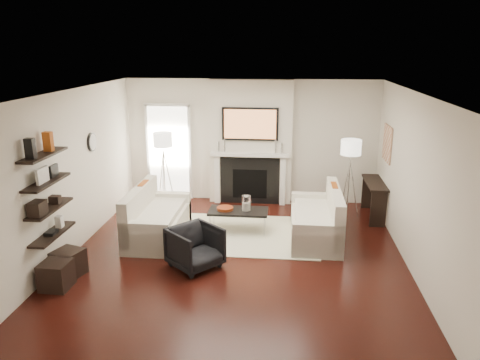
# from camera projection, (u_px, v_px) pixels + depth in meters

# --- Properties ---
(room_envelope) EXTENTS (6.00, 6.00, 6.00)m
(room_envelope) POSITION_uv_depth(u_px,v_px,m) (236.00, 178.00, 7.42)
(room_envelope) COLOR black
(room_envelope) RESTS_ON ground
(chimney_breast) EXTENTS (1.80, 0.25, 2.70)m
(chimney_breast) POSITION_uv_depth(u_px,v_px,m) (251.00, 142.00, 10.17)
(chimney_breast) COLOR silver
(chimney_breast) RESTS_ON floor
(fireplace_surround) EXTENTS (1.30, 0.02, 1.04)m
(fireplace_surround) POSITION_uv_depth(u_px,v_px,m) (250.00, 181.00, 10.27)
(fireplace_surround) COLOR black
(fireplace_surround) RESTS_ON floor
(firebox) EXTENTS (0.75, 0.02, 0.65)m
(firebox) POSITION_uv_depth(u_px,v_px,m) (250.00, 184.00, 10.29)
(firebox) COLOR black
(firebox) RESTS_ON floor
(mantel_pilaster_l) EXTENTS (0.12, 0.08, 1.10)m
(mantel_pilaster_l) POSITION_uv_depth(u_px,v_px,m) (217.00, 179.00, 10.31)
(mantel_pilaster_l) COLOR white
(mantel_pilaster_l) RESTS_ON floor
(mantel_pilaster_r) EXTENTS (0.12, 0.08, 1.10)m
(mantel_pilaster_r) POSITION_uv_depth(u_px,v_px,m) (283.00, 181.00, 10.17)
(mantel_pilaster_r) COLOR white
(mantel_pilaster_r) RESTS_ON floor
(mantel_shelf) EXTENTS (1.70, 0.18, 0.07)m
(mantel_shelf) POSITION_uv_depth(u_px,v_px,m) (250.00, 155.00, 10.06)
(mantel_shelf) COLOR white
(mantel_shelf) RESTS_ON chimney_breast
(tv_body) EXTENTS (1.20, 0.06, 0.70)m
(tv_body) POSITION_uv_depth(u_px,v_px,m) (250.00, 124.00, 9.90)
(tv_body) COLOR black
(tv_body) RESTS_ON chimney_breast
(tv_screen) EXTENTS (1.10, 0.00, 0.62)m
(tv_screen) POSITION_uv_depth(u_px,v_px,m) (250.00, 124.00, 9.87)
(tv_screen) COLOR #BF723F
(tv_screen) RESTS_ON tv_body
(candlestick_l_tall) EXTENTS (0.04, 0.04, 0.30)m
(candlestick_l_tall) POSITION_uv_depth(u_px,v_px,m) (225.00, 146.00, 10.07)
(candlestick_l_tall) COLOR silver
(candlestick_l_tall) RESTS_ON mantel_shelf
(candlestick_l_short) EXTENTS (0.04, 0.04, 0.24)m
(candlestick_l_short) POSITION_uv_depth(u_px,v_px,m) (219.00, 147.00, 10.09)
(candlestick_l_short) COLOR silver
(candlestick_l_short) RESTS_ON mantel_shelf
(candlestick_r_tall) EXTENTS (0.04, 0.04, 0.30)m
(candlestick_r_tall) POSITION_uv_depth(u_px,v_px,m) (276.00, 147.00, 9.96)
(candlestick_r_tall) COLOR silver
(candlestick_r_tall) RESTS_ON mantel_shelf
(candlestick_r_short) EXTENTS (0.04, 0.04, 0.24)m
(candlestick_r_short) POSITION_uv_depth(u_px,v_px,m) (282.00, 148.00, 9.96)
(candlestick_r_short) COLOR silver
(candlestick_r_short) RESTS_ON mantel_shelf
(hallway_panel) EXTENTS (0.90, 0.02, 2.10)m
(hallway_panel) POSITION_uv_depth(u_px,v_px,m) (169.00, 153.00, 10.53)
(hallway_panel) COLOR white
(hallway_panel) RESTS_ON floor
(door_trim_l) EXTENTS (0.06, 0.06, 2.16)m
(door_trim_l) POSITION_uv_depth(u_px,v_px,m) (148.00, 153.00, 10.56)
(door_trim_l) COLOR white
(door_trim_l) RESTS_ON floor
(door_trim_r) EXTENTS (0.06, 0.06, 2.16)m
(door_trim_r) POSITION_uv_depth(u_px,v_px,m) (190.00, 154.00, 10.47)
(door_trim_r) COLOR white
(door_trim_r) RESTS_ON floor
(door_trim_top) EXTENTS (1.02, 0.06, 0.06)m
(door_trim_top) POSITION_uv_depth(u_px,v_px,m) (167.00, 105.00, 10.22)
(door_trim_top) COLOR white
(door_trim_top) RESTS_ON wall_back
(rug) EXTENTS (2.60, 2.00, 0.01)m
(rug) POSITION_uv_depth(u_px,v_px,m) (247.00, 234.00, 8.68)
(rug) COLOR beige
(rug) RESTS_ON floor
(loveseat_left_base) EXTENTS (0.85, 1.80, 0.42)m
(loveseat_left_base) POSITION_uv_depth(u_px,v_px,m) (158.00, 226.00, 8.53)
(loveseat_left_base) COLOR beige
(loveseat_left_base) RESTS_ON floor
(loveseat_left_back) EXTENTS (0.18, 1.80, 0.80)m
(loveseat_left_back) POSITION_uv_depth(u_px,v_px,m) (140.00, 209.00, 8.47)
(loveseat_left_back) COLOR beige
(loveseat_left_back) RESTS_ON floor
(loveseat_left_arm_n) EXTENTS (0.85, 0.18, 0.60)m
(loveseat_left_arm_n) POSITION_uv_depth(u_px,v_px,m) (145.00, 239.00, 7.73)
(loveseat_left_arm_n) COLOR beige
(loveseat_left_arm_n) RESTS_ON floor
(loveseat_left_arm_s) EXTENTS (0.85, 0.18, 0.60)m
(loveseat_left_arm_s) POSITION_uv_depth(u_px,v_px,m) (169.00, 207.00, 9.28)
(loveseat_left_arm_s) COLOR beige
(loveseat_left_arm_s) RESTS_ON floor
(loveseat_left_cushion) EXTENTS (0.63, 1.44, 0.10)m
(loveseat_left_cushion) POSITION_uv_depth(u_px,v_px,m) (160.00, 213.00, 8.45)
(loveseat_left_cushion) COLOR beige
(loveseat_left_cushion) RESTS_ON loveseat_left_base
(pillow_left_orange) EXTENTS (0.10, 0.42, 0.42)m
(pillow_left_orange) POSITION_uv_depth(u_px,v_px,m) (144.00, 193.00, 8.70)
(pillow_left_orange) COLOR #9C4713
(pillow_left_orange) RESTS_ON loveseat_left_cushion
(pillow_left_charcoal) EXTENTS (0.10, 0.40, 0.40)m
(pillow_left_charcoal) POSITION_uv_depth(u_px,v_px,m) (134.00, 204.00, 8.13)
(pillow_left_charcoal) COLOR black
(pillow_left_charcoal) RESTS_ON loveseat_left_cushion
(loveseat_right_base) EXTENTS (0.85, 1.80, 0.42)m
(loveseat_right_base) POSITION_uv_depth(u_px,v_px,m) (315.00, 227.00, 8.46)
(loveseat_right_base) COLOR beige
(loveseat_right_base) RESTS_ON floor
(loveseat_right_back) EXTENTS (0.18, 1.80, 0.80)m
(loveseat_right_back) POSITION_uv_depth(u_px,v_px,m) (335.00, 212.00, 8.34)
(loveseat_right_back) COLOR beige
(loveseat_right_back) RESTS_ON floor
(loveseat_right_arm_n) EXTENTS (0.85, 0.18, 0.60)m
(loveseat_right_arm_n) POSITION_uv_depth(u_px,v_px,m) (318.00, 241.00, 7.66)
(loveseat_right_arm_n) COLOR beige
(loveseat_right_arm_n) RESTS_ON floor
(loveseat_right_arm_s) EXTENTS (0.85, 0.18, 0.60)m
(loveseat_right_arm_s) POSITION_uv_depth(u_px,v_px,m) (313.00, 208.00, 9.21)
(loveseat_right_arm_s) COLOR beige
(loveseat_right_arm_s) RESTS_ON floor
(loveseat_right_cushion) EXTENTS (0.63, 1.44, 0.10)m
(loveseat_right_cushion) POSITION_uv_depth(u_px,v_px,m) (313.00, 214.00, 8.40)
(loveseat_right_cushion) COLOR beige
(loveseat_right_cushion) RESTS_ON loveseat_right_base
(pillow_right_orange) EXTENTS (0.10, 0.42, 0.42)m
(pillow_right_orange) POSITION_uv_depth(u_px,v_px,m) (334.00, 196.00, 8.57)
(pillow_right_orange) COLOR #9C4713
(pillow_right_orange) RESTS_ON loveseat_right_cushion
(pillow_right_charcoal) EXTENTS (0.10, 0.40, 0.40)m
(pillow_right_charcoal) POSITION_uv_depth(u_px,v_px,m) (337.00, 207.00, 8.00)
(pillow_right_charcoal) COLOR black
(pillow_right_charcoal) RESTS_ON loveseat_right_cushion
(coffee_table) EXTENTS (1.10, 0.55, 0.04)m
(coffee_table) POSITION_uv_depth(u_px,v_px,m) (238.00, 211.00, 8.74)
(coffee_table) COLOR black
(coffee_table) RESTS_ON floor
(coffee_leg_nw) EXTENTS (0.02, 0.02, 0.38)m
(coffee_leg_nw) POSITION_uv_depth(u_px,v_px,m) (210.00, 225.00, 8.63)
(coffee_leg_nw) COLOR silver
(coffee_leg_nw) RESTS_ON floor
(coffee_leg_ne) EXTENTS (0.02, 0.02, 0.38)m
(coffee_leg_ne) POSITION_uv_depth(u_px,v_px,m) (264.00, 227.00, 8.54)
(coffee_leg_ne) COLOR silver
(coffee_leg_ne) RESTS_ON floor
(coffee_leg_sw) EXTENTS (0.02, 0.02, 0.38)m
(coffee_leg_sw) POSITION_uv_depth(u_px,v_px,m) (214.00, 217.00, 9.05)
(coffee_leg_sw) COLOR silver
(coffee_leg_sw) RESTS_ON floor
(coffee_leg_se) EXTENTS (0.02, 0.02, 0.38)m
(coffee_leg_se) POSITION_uv_depth(u_px,v_px,m) (265.00, 218.00, 8.96)
(coffee_leg_se) COLOR silver
(coffee_leg_se) RESTS_ON floor
(hurricane_glass) EXTENTS (0.17, 0.17, 0.29)m
(hurricane_glass) POSITION_uv_depth(u_px,v_px,m) (246.00, 203.00, 8.68)
(hurricane_glass) COLOR white
(hurricane_glass) RESTS_ON coffee_table
(hurricane_candle) EXTENTS (0.11, 0.11, 0.16)m
(hurricane_candle) POSITION_uv_depth(u_px,v_px,m) (246.00, 207.00, 8.70)
(hurricane_candle) COLOR white
(hurricane_candle) RESTS_ON coffee_table
(copper_bowl) EXTENTS (0.31, 0.31, 0.05)m
(copper_bowl) POSITION_uv_depth(u_px,v_px,m) (225.00, 208.00, 8.75)
(copper_bowl) COLOR #A8411C
(copper_bowl) RESTS_ON coffee_table
(armchair) EXTENTS (0.96, 0.97, 0.73)m
(armchair) POSITION_uv_depth(u_px,v_px,m) (195.00, 245.00, 7.33)
(armchair) COLOR black
(armchair) RESTS_ON floor
(lamp_left_post) EXTENTS (0.02, 0.02, 1.20)m
(lamp_left_post) POSITION_uv_depth(u_px,v_px,m) (164.00, 178.00, 10.19)
(lamp_left_post) COLOR silver
(lamp_left_post) RESTS_ON floor
(lamp_left_shade) EXTENTS (0.40, 0.40, 0.30)m
(lamp_left_shade) POSITION_uv_depth(u_px,v_px,m) (163.00, 140.00, 9.95)
(lamp_left_shade) COLOR white
(lamp_left_shade) RESTS_ON lamp_left_post
(lamp_left_leg_a) EXTENTS (0.25, 0.02, 1.23)m
(lamp_left_leg_a) POSITION_uv_depth(u_px,v_px,m) (169.00, 178.00, 10.18)
(lamp_left_leg_a) COLOR silver
(lamp_left_leg_a) RESTS_ON floor
(lamp_left_leg_b) EXTENTS (0.14, 0.22, 1.23)m
(lamp_left_leg_b) POSITION_uv_depth(u_px,v_px,m) (163.00, 177.00, 10.29)
(lamp_left_leg_b) COLOR silver
(lamp_left_leg_b) RESTS_ON floor
(lamp_left_leg_c) EXTENTS (0.14, 0.22, 1.23)m
(lamp_left_leg_c) POSITION_uv_depth(u_px,v_px,m) (161.00, 179.00, 10.10)
(lamp_left_leg_c) COLOR silver
(lamp_left_leg_c) RESTS_ON floor
(lamp_right_post) EXTENTS (0.02, 0.02, 1.20)m
(lamp_right_post) POSITION_uv_depth(u_px,v_px,m) (348.00, 188.00, 9.45)
(lamp_right_post) COLOR silver
(lamp_right_post) RESTS_ON floor
(lamp_right_shade) EXTENTS (0.40, 0.40, 0.30)m
(lamp_right_shade) POSITION_uv_depth(u_px,v_px,m) (351.00, 147.00, 9.21)
(lamp_right_shade) COLOR white
(lamp_right_shade) RESTS_ON lamp_right_post
(lamp_right_leg_a) EXTENTS (0.25, 0.02, 1.23)m
(lamp_right_leg_a) POSITION_uv_depth(u_px,v_px,m) (354.00, 189.00, 9.44)
(lamp_right_leg_a) COLOR silver
(lamp_right_leg_a) RESTS_ON floor
(lamp_right_leg_b) EXTENTS (0.14, 0.22, 1.23)m
(lamp_right_leg_b) POSITION_uv_depth(u_px,v_px,m) (345.00, 187.00, 9.54)
(lamp_right_leg_b) COLOR silver
(lamp_right_leg_b) RESTS_ON floor
(lamp_right_leg_c) EXTENTS (0.14, 0.22, 1.23)m
(lamp_right_leg_c) POSITION_uv_depth(u_px,v_px,m) (346.00, 190.00, 9.36)
(lamp_right_leg_c) COLOR silver
(lamp_right_leg_c) RESTS_ON floor
(console_top) EXTENTS (0.35, 1.20, 0.04)m
(console_top) POSITION_uv_depth(u_px,v_px,m) (375.00, 183.00, 9.38)
(console_top) COLOR black
(console_top) RESTS_ON floor
(console_leg_n) EXTENTS (0.30, 0.04, 0.71)m
(console_leg_n) POSITION_uv_depth(u_px,v_px,m) (378.00, 209.00, 8.96)
(console_leg_n) COLOR black
(console_leg_n) RESTS_ON floor
(console_leg_s) EXTENTS (0.30, 0.04, 0.71)m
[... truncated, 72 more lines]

